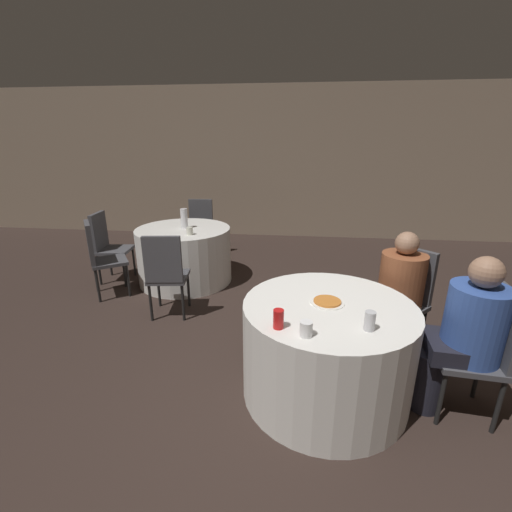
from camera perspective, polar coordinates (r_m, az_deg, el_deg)
ground_plane at (r=2.84m, az=8.28°, el=-21.62°), size 16.00×16.00×0.00m
wall_back at (r=6.77m, az=7.86°, el=14.90°), size 16.00×0.06×2.80m
table_near at (r=2.66m, az=11.59°, el=-15.00°), size 1.22×1.22×0.74m
table_far at (r=4.70m, az=-11.79°, el=0.18°), size 1.24×1.24×0.74m
chair_near_east at (r=2.78m, az=34.01°, el=-12.10°), size 0.44×0.44×0.94m
chair_near_northeast at (r=3.35m, az=23.67°, el=-5.40°), size 0.57×0.57×0.94m
chair_far_north at (r=5.62m, az=-9.27°, el=5.33°), size 0.42×0.43×0.94m
chair_far_southwest at (r=4.49m, az=-24.67°, el=0.45°), size 0.56×0.56×0.94m
chair_far_west at (r=4.98m, az=-23.63°, el=2.26°), size 0.44×0.44×0.94m
chair_far_south at (r=3.69m, az=-14.82°, el=-2.21°), size 0.45×0.45×0.94m
person_blue_shirt at (r=2.71m, az=31.03°, el=-11.29°), size 0.52×0.39×1.16m
person_floral_shirt at (r=3.20m, az=22.28°, el=-5.75°), size 0.51×0.50×1.12m
pizza_plate_near at (r=2.50m, az=11.79°, el=-7.46°), size 0.24×0.24×0.02m
soda_can_red at (r=2.12m, az=3.76°, el=-10.43°), size 0.07×0.07×0.12m
soda_can_silver at (r=2.21m, az=18.43°, el=-10.22°), size 0.07×0.07×0.12m
cup_near at (r=2.07m, az=8.35°, el=-11.92°), size 0.08×0.08×0.09m
bottle_far at (r=4.58m, az=-11.88°, el=6.14°), size 0.09×0.09×0.26m
cup_far at (r=4.25m, az=-10.99°, el=4.12°), size 0.08×0.08×0.09m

